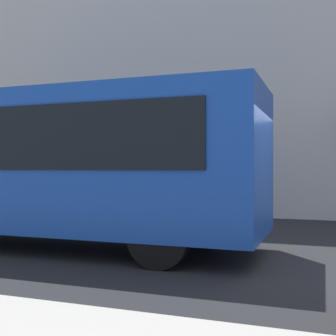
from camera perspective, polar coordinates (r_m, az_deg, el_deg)
name	(u,v)px	position (r m, az deg, el deg)	size (l,w,h in m)	color
ground_plane	(283,263)	(7.72, 14.79, -11.83)	(60.00, 60.00, 0.00)	#232326
building_facade_far	(303,27)	(14.99, 17.21, 17.15)	(28.00, 1.55, 12.00)	beige
red_bus	(39,163)	(9.27, -16.40, 0.65)	(9.05, 2.54, 3.08)	#1947AD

